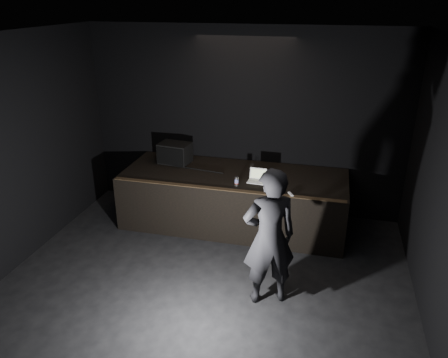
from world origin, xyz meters
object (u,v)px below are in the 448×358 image
laptop (257,178)px  beer_can (237,181)px  stage_monitor (175,153)px  stage_riser (234,199)px  person (269,238)px

laptop → beer_can: 0.42m
stage_monitor → beer_can: size_ratio=3.92×
stage_riser → stage_monitor: (-1.22, 0.28, 0.69)m
laptop → beer_can: laptop is taller
stage_monitor → beer_can: 1.59m
stage_riser → person: (0.95, -2.04, 0.49)m
stage_monitor → person: 3.18m
stage_monitor → person: bearing=-40.3°
laptop → person: person is taller
laptop → person: (0.49, -1.83, -0.06)m
stage_riser → stage_monitor: stage_monitor is taller
beer_can → person: bearing=-62.9°
stage_monitor → laptop: size_ratio=1.99×
stage_monitor → person: person is taller
beer_can → stage_monitor: bearing=150.3°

